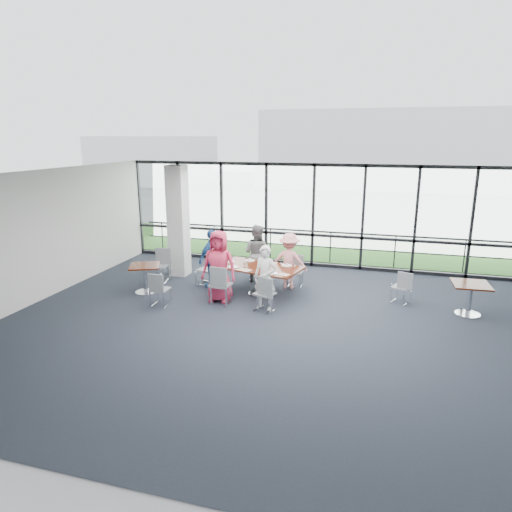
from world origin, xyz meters
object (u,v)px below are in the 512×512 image
(chair_main_fl, at_px, (259,263))
(chair_spare_la, at_px, (160,289))
(structural_column, at_px, (178,221))
(diner_near_right, at_px, (265,278))
(diner_far_left, at_px, (257,253))
(main_table, at_px, (259,270))
(chair_main_fr, at_px, (295,272))
(side_table_left, at_px, (145,270))
(chair_spare_lb, at_px, (159,266))
(chair_main_nl, at_px, (221,285))
(diner_end, at_px, (213,259))
(diner_far_right, at_px, (289,261))
(chair_main_nr, at_px, (265,294))
(side_table_right, at_px, (470,289))
(chair_spare_r, at_px, (401,287))
(diner_near_left, at_px, (219,266))
(chair_main_end, at_px, (206,270))

(chair_main_fl, xyz_separation_m, chair_spare_la, (-1.71, -2.70, -0.06))
(structural_column, relative_size, diner_near_right, 2.08)
(diner_far_left, xyz_separation_m, chair_main_fl, (0.01, 0.20, -0.35))
(main_table, relative_size, chair_main_fr, 2.80)
(side_table_left, bearing_deg, chair_main_fl, 37.77)
(chair_main_fr, bearing_deg, chair_spare_lb, 10.25)
(chair_main_nl, xyz_separation_m, chair_main_fl, (0.36, 2.17, -0.01))
(diner_end, distance_m, chair_main_fl, 1.46)
(chair_main_fr, bearing_deg, side_table_left, 23.80)
(chair_main_fl, xyz_separation_m, chair_spare_lb, (-2.62, -1.03, -0.01))
(diner_far_right, height_order, chair_spare_lb, diner_far_right)
(diner_end, bearing_deg, chair_main_nr, 81.08)
(side_table_right, relative_size, chair_main_fl, 0.89)
(side_table_left, bearing_deg, structural_column, 84.86)
(diner_far_right, distance_m, chair_spare_lb, 3.66)
(diner_far_right, bearing_deg, chair_main_nl, 52.44)
(chair_spare_la, relative_size, chair_spare_r, 1.02)
(diner_end, distance_m, chair_main_nl, 1.36)
(diner_near_left, distance_m, chair_spare_la, 1.52)
(structural_column, height_order, side_table_left, structural_column)
(diner_near_right, height_order, chair_main_end, diner_near_right)
(side_table_right, bearing_deg, diner_near_left, -173.24)
(structural_column, height_order, chair_spare_lb, structural_column)
(diner_far_left, distance_m, chair_main_fl, 0.40)
(diner_near_right, relative_size, diner_end, 0.97)
(main_table, height_order, diner_far_right, diner_far_right)
(chair_main_nl, bearing_deg, diner_near_left, 124.83)
(diner_near_right, relative_size, diner_far_left, 0.95)
(chair_main_nl, bearing_deg, chair_main_fl, 87.79)
(chair_main_fl, relative_size, chair_main_end, 1.11)
(main_table, bearing_deg, chair_main_fl, 118.98)
(chair_spare_r, bearing_deg, chair_main_end, -158.04)
(chair_main_fl, height_order, chair_spare_r, chair_main_fl)
(chair_main_fr, height_order, chair_spare_la, chair_main_fr)
(diner_far_right, bearing_deg, diner_end, 15.55)
(chair_main_fl, bearing_deg, chair_spare_r, 168.64)
(chair_spare_lb, bearing_deg, diner_far_left, -174.71)
(diner_near_left, relative_size, chair_main_end, 2.12)
(chair_main_fl, bearing_deg, diner_end, 47.25)
(diner_near_left, bearing_deg, chair_main_fl, 75.66)
(side_table_left, xyz_separation_m, chair_main_fl, (2.53, 1.96, -0.15))
(diner_far_left, distance_m, chair_main_end, 1.48)
(diner_near_right, distance_m, chair_spare_r, 3.38)
(structural_column, xyz_separation_m, diner_near_right, (3.14, -2.01, -0.83))
(diner_near_right, bearing_deg, side_table_right, 22.17)
(chair_main_nl, distance_m, chair_main_fr, 2.31)
(side_table_right, bearing_deg, diner_end, 177.62)
(chair_spare_r, bearing_deg, diner_far_left, -167.72)
(main_table, relative_size, chair_main_nr, 2.72)
(diner_near_right, bearing_deg, diner_far_left, 122.03)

